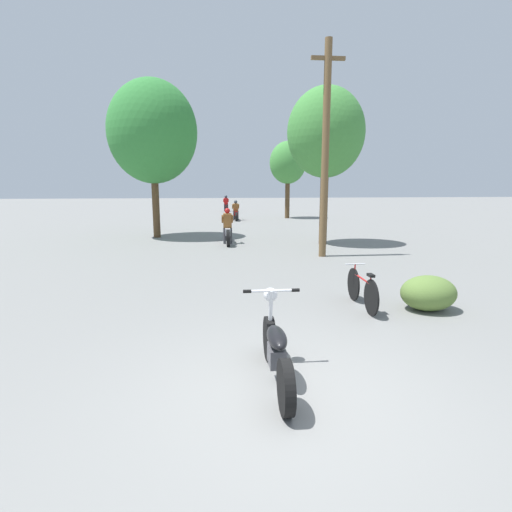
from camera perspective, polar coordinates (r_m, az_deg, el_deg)
ground_plane at (r=5.11m, az=5.48°, el=-19.06°), size 120.00×120.00×0.00m
utility_pole at (r=13.75m, az=9.89°, el=14.79°), size 1.10×0.24×6.97m
roadside_tree_right_near at (r=16.63m, az=9.96°, el=16.90°), size 3.06×2.75×6.20m
roadside_tree_right_far at (r=28.40m, az=4.57°, el=13.08°), size 2.53×2.27×5.29m
roadside_tree_left at (r=19.02m, az=-14.57°, el=16.76°), size 3.93×3.54×6.97m
roadside_bush at (r=8.65m, az=23.40°, el=-4.88°), size 1.10×0.88×0.70m
motorcycle_foreground at (r=5.21m, az=2.89°, el=-13.20°), size 0.77×2.04×1.09m
motorcycle_rider_lead at (r=16.54m, az=-4.08°, el=3.67°), size 0.50×2.22×1.47m
motorcycle_rider_mid at (r=26.77m, az=-2.91°, el=6.21°), size 0.50×1.93×1.33m
motorcycle_rider_far at (r=35.16m, az=-4.30°, el=7.27°), size 0.50×1.98×1.39m
bicycle_parked at (r=8.40m, az=14.91°, el=-4.62°), size 0.44×1.72×0.82m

